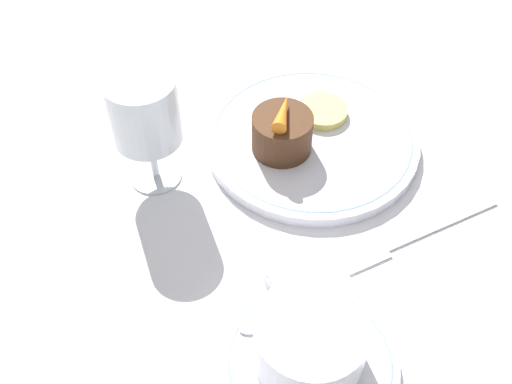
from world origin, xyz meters
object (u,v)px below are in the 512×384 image
object	(u,v)px
coffee_cup	(310,341)
dinner_plate	(312,139)
wine_glass	(145,115)
dessert_cake	(282,133)
fork	(405,240)

from	to	relation	value
coffee_cup	dinner_plate	bearing A→B (deg)	-33.98
wine_glass	dessert_cake	distance (m)	0.15
wine_glass	dessert_cake	size ratio (longest dim) A/B	2.00
wine_glass	dessert_cake	bearing A→B (deg)	-107.19
fork	dessert_cake	world-z (taller)	dessert_cake
coffee_cup	wine_glass	world-z (taller)	wine_glass
wine_glass	fork	distance (m)	0.29
dinner_plate	fork	distance (m)	0.17
wine_glass	fork	size ratio (longest dim) A/B	0.71
dinner_plate	wine_glass	size ratio (longest dim) A/B	1.83
dinner_plate	coffee_cup	world-z (taller)	coffee_cup
wine_glass	dessert_cake	world-z (taller)	wine_glass
wine_glass	coffee_cup	bearing A→B (deg)	-174.32
fork	wine_glass	bearing A→B (deg)	41.58
dinner_plate	coffee_cup	size ratio (longest dim) A/B	2.04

